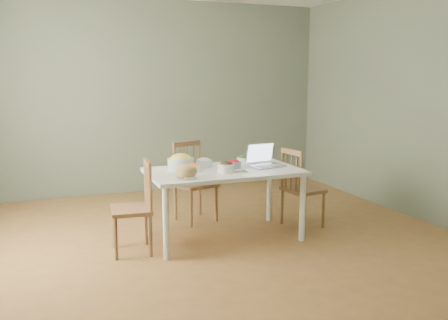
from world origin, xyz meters
name	(u,v)px	position (x,y,z in m)	size (l,w,h in m)	color
floor	(216,245)	(0.00, 0.00, 0.00)	(5.00, 5.00, 0.00)	brown
wall_back	(155,97)	(0.00, 2.50, 1.35)	(5.00, 0.00, 2.70)	#5F6F57
wall_front	(406,141)	(0.00, -2.50, 1.35)	(5.00, 0.00, 2.70)	#5F6F57
wall_right	(424,103)	(2.50, 0.00, 1.35)	(0.00, 5.00, 2.70)	#5F6F57
dining_table	(224,204)	(0.16, 0.18, 0.36)	(1.52, 0.86, 0.71)	white
chair_far	(196,182)	(0.06, 0.83, 0.45)	(0.40, 0.38, 0.91)	brown
chair_left	(131,207)	(-0.80, 0.11, 0.44)	(0.39, 0.37, 0.87)	brown
chair_right	(303,188)	(1.11, 0.23, 0.44)	(0.39, 0.37, 0.87)	brown
bread_boule	(186,171)	(-0.32, -0.08, 0.78)	(0.20, 0.20, 0.13)	#A88551
butter_stick	(190,179)	(-0.30, -0.16, 0.73)	(0.10, 0.03, 0.03)	white
bowl_squash	(181,162)	(-0.24, 0.35, 0.79)	(0.27, 0.27, 0.16)	gold
bowl_carrot	(193,168)	(-0.16, 0.20, 0.75)	(0.14, 0.14, 0.08)	orange
bowl_onion	(204,162)	(0.02, 0.42, 0.76)	(0.17, 0.17, 0.09)	#F4F0CB
bowl_mushroom	(226,167)	(0.12, 0.04, 0.77)	(0.17, 0.17, 0.11)	black
bowl_redpep	(234,164)	(0.28, 0.22, 0.76)	(0.15, 0.15, 0.09)	#BD0207
bowl_broccoli	(244,159)	(0.47, 0.41, 0.76)	(0.15, 0.15, 0.10)	#16420C
flatbread	(242,162)	(0.49, 0.49, 0.72)	(0.22, 0.22, 0.02)	#D8C47D
basil_bunch	(241,170)	(0.28, 0.04, 0.72)	(0.17, 0.17, 0.02)	#24842F
laptop	(267,155)	(0.64, 0.18, 0.83)	(0.34, 0.29, 0.24)	silver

